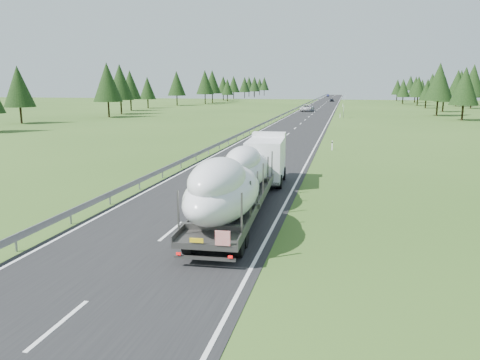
% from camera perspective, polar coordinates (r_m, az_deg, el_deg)
% --- Properties ---
extents(ground, '(400.00, 400.00, 0.00)m').
position_cam_1_polar(ground, '(22.50, -8.37, -6.21)').
color(ground, '#31511B').
rests_on(ground, ground).
extents(road_surface, '(10.00, 400.00, 0.02)m').
position_cam_1_polar(road_surface, '(120.39, 9.12, 8.21)').
color(road_surface, black).
rests_on(road_surface, ground).
extents(guardrail, '(0.10, 400.00, 0.76)m').
position_cam_1_polar(guardrail, '(120.76, 6.59, 8.56)').
color(guardrail, slate).
rests_on(guardrail, ground).
extents(marker_posts, '(0.13, 350.08, 1.00)m').
position_cam_1_polar(marker_posts, '(175.06, 12.50, 9.27)').
color(marker_posts, silver).
rests_on(marker_posts, ground).
extents(highway_sign, '(0.08, 0.90, 2.60)m').
position_cam_1_polar(highway_sign, '(100.07, 12.53, 8.45)').
color(highway_sign, slate).
rests_on(highway_sign, ground).
extents(tree_line_right, '(27.81, 314.87, 12.64)m').
position_cam_1_polar(tree_line_right, '(132.24, 26.85, 10.35)').
color(tree_line_right, black).
rests_on(tree_line_right, ground).
extents(tree_line_left, '(14.03, 314.24, 12.04)m').
position_cam_1_polar(tree_line_left, '(155.98, -6.75, 11.56)').
color(tree_line_left, black).
rests_on(tree_line_left, ground).
extents(boat_truck, '(3.32, 18.48, 3.81)m').
position_cam_1_polar(boat_truck, '(24.92, 0.21, 0.56)').
color(boat_truck, white).
rests_on(boat_truck, ground).
extents(distant_van, '(3.43, 6.47, 1.73)m').
position_cam_1_polar(distant_van, '(121.91, 8.16, 8.68)').
color(distant_van, silver).
rests_on(distant_van, ground).
extents(distant_car_dark, '(1.93, 4.00, 1.32)m').
position_cam_1_polar(distant_car_dark, '(193.50, 11.11, 9.56)').
color(distant_car_dark, black).
rests_on(distant_car_dark, ground).
extents(distant_car_blue, '(1.53, 3.99, 1.30)m').
position_cam_1_polar(distant_car_blue, '(270.22, 10.66, 10.09)').
color(distant_car_blue, '#15193C').
rests_on(distant_car_blue, ground).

